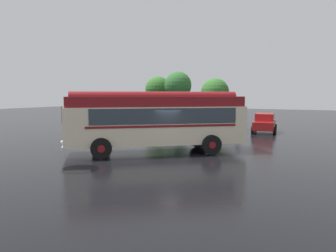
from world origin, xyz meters
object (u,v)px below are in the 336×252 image
car_near_left (173,120)px  car_mid_left (206,120)px  car_far_right (265,123)px  vintage_bus (156,120)px  car_mid_right (230,122)px

car_near_left → car_mid_left: bearing=16.2°
car_far_right → car_near_left: bearing=-175.5°
vintage_bus → car_near_left: vintage_bus is taller
car_near_left → car_mid_left: 3.27m
car_near_left → car_mid_left: (3.14, 0.91, 0.00)m
vintage_bus → car_near_left: (-5.10, 12.41, -1.05)m
car_mid_left → car_mid_right: bearing=-7.7°
vintage_bus → car_mid_left: vintage_bus is taller
car_mid_right → car_mid_left: bearing=172.3°
vintage_bus → car_mid_left: 13.50m
car_mid_left → vintage_bus: bearing=-81.7°
car_mid_left → car_far_right: same height
vintage_bus → car_far_right: bearing=74.8°
car_mid_left → car_far_right: (5.50, -0.23, 0.00)m
car_mid_left → car_near_left: bearing=-163.8°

